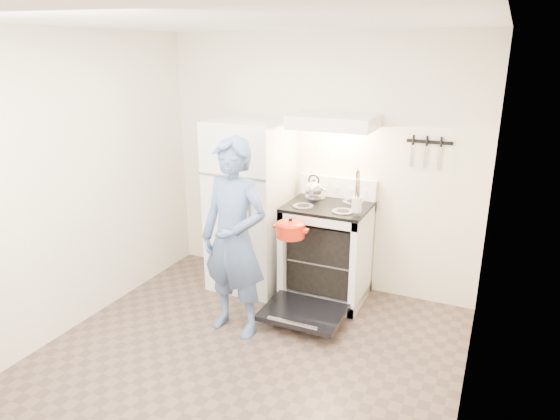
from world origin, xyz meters
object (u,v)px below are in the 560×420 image
at_px(refrigerator, 250,205).
at_px(person, 234,239).
at_px(tea_kettle, 314,188).
at_px(stove_body, 327,253).
at_px(dutch_oven, 291,231).

relative_size(refrigerator, person, 1.01).
relative_size(tea_kettle, person, 0.15).
relative_size(refrigerator, tea_kettle, 6.67).
distance_m(stove_body, person, 1.10).
bearing_deg(stove_body, tea_kettle, 160.33).
distance_m(tea_kettle, person, 1.04).
bearing_deg(person, dutch_oven, 48.51).
xyz_separation_m(stove_body, dutch_oven, (-0.14, -0.57, 0.40)).
bearing_deg(tea_kettle, dutch_oven, -87.04).
bearing_deg(tea_kettle, person, -109.13).
relative_size(person, dutch_oven, 5.35).
xyz_separation_m(refrigerator, tea_kettle, (0.64, 0.09, 0.23)).
bearing_deg(dutch_oven, stove_body, 76.15).
xyz_separation_m(person, dutch_oven, (0.36, 0.33, 0.02)).
xyz_separation_m(refrigerator, dutch_oven, (0.67, -0.54, 0.01)).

